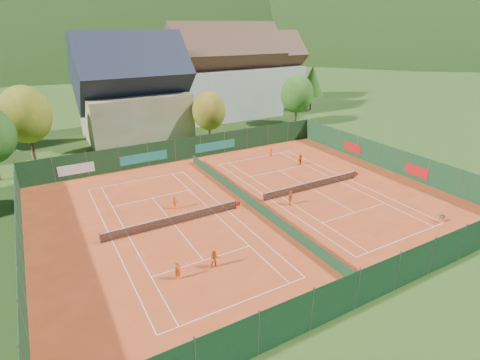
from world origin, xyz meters
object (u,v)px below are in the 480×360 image
chalet (134,95)px  hotel_block_b (264,73)px  player_left_near (178,270)px  player_left_mid (215,259)px  player_right_far_b (300,160)px  hotel_block_a (225,77)px  player_right_far_a (271,152)px  ball_hopper (442,217)px  player_right_near (290,198)px  player_left_far (174,202)px

chalet → hotel_block_b: chalet is taller
player_left_near → player_left_mid: 2.88m
player_left_near → player_right_far_b: size_ratio=1.09×
player_left_mid → hotel_block_a: bearing=75.5°
chalet → player_right_far_b: (14.61, -23.23, -5.94)m
chalet → hotel_block_a: hotel_block_a is taller
player_left_mid → player_right_far_a: (17.85, 19.15, -0.14)m
player_left_near → player_left_mid: (2.87, -0.08, 0.03)m
chalet → ball_hopper: chalet is taller
hotel_block_a → player_right_near: 40.50m
player_left_near → hotel_block_b: bearing=33.9°
ball_hopper → player_right_near: (-9.93, 9.71, 0.22)m
player_left_mid → chalet: bearing=96.9°
hotel_block_a → ball_hopper: (-2.55, -47.67, -6.83)m
player_left_near → player_right_far_a: player_left_near is taller
chalet → player_right_far_a: (13.22, -18.50, -5.99)m
player_left_near → player_right_far_b: (22.12, 14.35, -0.06)m
hotel_block_b → player_left_mid: size_ratio=11.21×
player_right_far_b → player_right_near: bearing=16.5°
hotel_block_b → player_right_far_a: hotel_block_b is taller
hotel_block_b → ball_hopper: bearing=-106.6°
hotel_block_b → chalet: bearing=-157.0°
player_left_near → player_right_near: player_right_near is taller
ball_hopper → player_left_near: player_left_near is taller
chalet → player_right_far_a: bearing=-54.5°
hotel_block_a → player_right_far_a: hotel_block_a is taller
hotel_block_a → player_right_far_b: hotel_block_a is taller
hotel_block_a → hotel_block_b: 16.14m
player_left_mid → hotel_block_b: bearing=67.9°
player_right_far_a → hotel_block_b: bearing=-109.1°
player_left_far → hotel_block_a: bearing=-121.2°
ball_hopper → player_left_mid: player_left_mid is taller
ball_hopper → player_left_far: bearing=144.2°
player_right_far_a → ball_hopper: bearing=110.2°
hotel_block_a → player_left_far: size_ratio=14.91×
chalet → player_right_far_b: chalet is taller
player_right_far_a → player_left_far: bearing=38.9°
player_left_mid → player_right_far_b: bearing=50.8°
player_left_near → player_right_far_a: bearing=24.7°
player_right_near → player_right_far_b: player_right_near is taller
ball_hopper → hotel_block_a: bearing=86.9°
player_left_mid → player_right_near: player_right_near is taller
hotel_block_b → player_left_mid: 64.18m
chalet → player_right_far_a: 23.52m
hotel_block_b → player_left_mid: (-37.63, -51.66, -5.85)m
player_left_near → player_left_far: bearing=52.8°
hotel_block_b → ball_hopper: (-16.55, -55.67, -6.06)m
player_right_near → player_right_far_a: 15.02m
player_right_far_b → player_left_mid: bearing=6.2°
hotel_block_b → player_right_near: bearing=-119.9°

